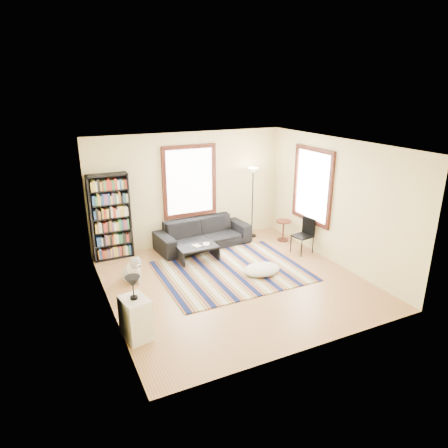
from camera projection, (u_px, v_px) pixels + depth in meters
name	position (u px, v px, depth m)	size (l,w,h in m)	color
floor	(234.00, 283.00, 8.29)	(5.00, 5.00, 0.10)	tan
ceiling	(236.00, 142.00, 7.34)	(5.00, 5.00, 0.10)	white
wall_back	(189.00, 189.00, 9.99)	(5.00, 0.10, 2.80)	beige
wall_front	(317.00, 268.00, 5.64)	(5.00, 0.10, 2.80)	beige
wall_left	(101.00, 237.00, 6.77)	(0.10, 5.00, 2.80)	beige
wall_right	(337.00, 202.00, 8.85)	(0.10, 5.00, 2.80)	beige
window_back	(190.00, 181.00, 9.85)	(1.20, 0.06, 1.60)	white
window_right	(313.00, 186.00, 9.44)	(0.06, 1.20, 1.60)	white
rug	(232.00, 271.00, 8.71)	(3.07, 2.46, 0.02)	#0C153F
sofa	(203.00, 233.00, 9.97)	(0.92, 2.36, 0.69)	black
bookshelf	(110.00, 217.00, 9.10)	(0.90, 0.30, 2.00)	black
coffee_table	(198.00, 253.00, 9.19)	(0.90, 0.50, 0.36)	black
book_a	(194.00, 247.00, 9.08)	(0.21, 0.15, 0.02)	beige
book_b	(203.00, 244.00, 9.23)	(0.14, 0.19, 0.01)	beige
floor_cushion	(262.00, 269.00, 8.57)	(0.82, 0.61, 0.20)	white
floor_lamp	(252.00, 203.00, 10.46)	(0.30, 0.30, 1.86)	black
side_table	(283.00, 231.00, 10.37)	(0.40, 0.40, 0.54)	#461C11
folding_chair	(302.00, 236.00, 9.55)	(0.42, 0.40, 0.86)	black
white_cabinet	(136.00, 318.00, 6.31)	(0.38, 0.50, 0.70)	white
table_lamp	(133.00, 288.00, 6.14)	(0.24, 0.24, 0.38)	black
dog	(131.00, 268.00, 8.15)	(0.43, 0.61, 0.61)	#BABABA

